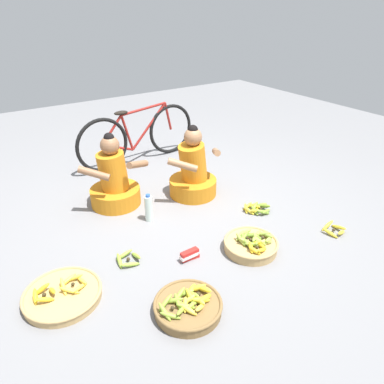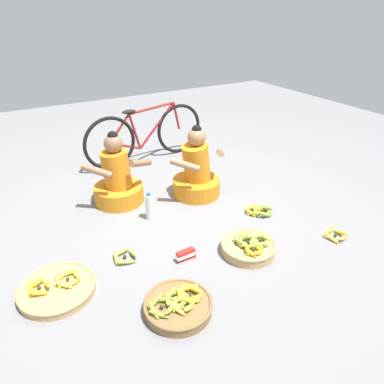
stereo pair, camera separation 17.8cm
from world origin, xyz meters
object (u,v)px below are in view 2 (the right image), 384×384
object	(u,v)px
vendor_woman_behind	(118,180)
bicycle_leaning	(146,135)
banana_basket_front_center	(249,246)
loose_bananas_back_right	(336,235)
loose_bananas_mid_right	(124,256)
banana_basket_mid_left	(178,305)
vendor_woman_front	(197,173)
banana_basket_near_vendor	(57,288)
water_bottle	(149,207)
loose_bananas_back_left	(259,211)
packet_carton_stack	(186,255)

from	to	relation	value
vendor_woman_behind	bicycle_leaning	xyz separation A→B (m)	(0.71, 0.89, 0.11)
banana_basket_front_center	loose_bananas_back_right	world-z (taller)	banana_basket_front_center
loose_bananas_mid_right	banana_basket_mid_left	bearing A→B (deg)	-80.10
bicycle_leaning	loose_bananas_back_right	distance (m)	2.64
vendor_woman_front	banana_basket_near_vendor	bearing A→B (deg)	-154.47
vendor_woman_behind	water_bottle	distance (m)	0.51
loose_bananas_back_right	loose_bananas_back_left	distance (m)	0.76
water_bottle	bicycle_leaning	bearing A→B (deg)	67.26
vendor_woman_front	bicycle_leaning	size ratio (longest dim) A/B	0.47
loose_bananas_back_right	packet_carton_stack	xyz separation A→B (m)	(-1.34, 0.42, 0.01)
vendor_woman_behind	water_bottle	bearing A→B (deg)	-73.53
loose_bananas_back_right	loose_bananas_back_left	size ratio (longest dim) A/B	0.72
vendor_woman_front	banana_basket_mid_left	world-z (taller)	vendor_woman_front
water_bottle	banana_basket_mid_left	bearing A→B (deg)	-104.98
banana_basket_mid_left	packet_carton_stack	size ratio (longest dim) A/B	2.71
vendor_woman_front	water_bottle	distance (m)	0.70
banana_basket_near_vendor	water_bottle	world-z (taller)	water_bottle
banana_basket_front_center	loose_bananas_mid_right	bearing A→B (deg)	155.03
loose_bananas_mid_right	water_bottle	size ratio (longest dim) A/B	0.71
bicycle_leaning	loose_bananas_back_right	xyz separation A→B (m)	(0.76, -2.51, -0.33)
banana_basket_mid_left	loose_bananas_mid_right	size ratio (longest dim) A/B	2.39
banana_basket_front_center	packet_carton_stack	xyz separation A→B (m)	(-0.51, 0.19, -0.02)
loose_bananas_back_left	vendor_woman_behind	bearing A→B (deg)	140.25
banana_basket_front_center	water_bottle	bearing A→B (deg)	119.27
banana_basket_front_center	loose_bananas_back_right	distance (m)	0.86
water_bottle	loose_bananas_back_right	bearing A→B (deg)	-40.54
vendor_woman_front	loose_bananas_mid_right	xyz separation A→B (m)	(-1.10, -0.67, -0.23)
banana_basket_near_vendor	loose_bananas_mid_right	distance (m)	0.58
vendor_woman_behind	loose_bananas_back_left	bearing A→B (deg)	-39.75
bicycle_leaning	loose_bananas_back_left	size ratio (longest dim) A/B	6.14
loose_bananas_mid_right	loose_bananas_back_left	xyz separation A→B (m)	(1.44, 0.00, 0.00)
vendor_woman_front	banana_basket_mid_left	xyz separation A→B (m)	(-0.98, -1.40, -0.20)
banana_basket_front_center	water_bottle	size ratio (longest dim) A/B	1.65
loose_bananas_mid_right	packet_carton_stack	distance (m)	0.51
banana_basket_near_vendor	banana_basket_mid_left	bearing A→B (deg)	-41.08
banana_basket_near_vendor	water_bottle	bearing A→B (deg)	30.26
banana_basket_front_center	loose_bananas_mid_right	world-z (taller)	banana_basket_front_center
banana_basket_near_vendor	banana_basket_front_center	bearing A→B (deg)	-12.02
banana_basket_near_vendor	packet_carton_stack	bearing A→B (deg)	-7.75
banana_basket_front_center	banana_basket_mid_left	distance (m)	0.88
banana_basket_front_center	water_bottle	distance (m)	1.05
loose_bananas_mid_right	loose_bananas_back_right	xyz separation A→B (m)	(1.78, -0.68, 0.00)
banana_basket_mid_left	loose_bananas_back_left	distance (m)	1.50
vendor_woman_behind	loose_bananas_mid_right	xyz separation A→B (m)	(-0.30, -0.95, -0.22)
banana_basket_near_vendor	loose_bananas_back_right	bearing A→B (deg)	-13.31
banana_basket_near_vendor	vendor_woman_behind	bearing A→B (deg)	50.97
banana_basket_near_vendor	loose_bananas_mid_right	bearing A→B (deg)	12.15
vendor_woman_behind	packet_carton_stack	xyz separation A→B (m)	(0.14, -1.21, -0.21)
banana_basket_front_center	packet_carton_stack	size ratio (longest dim) A/B	2.64
vendor_woman_behind	banana_basket_mid_left	size ratio (longest dim) A/B	1.63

